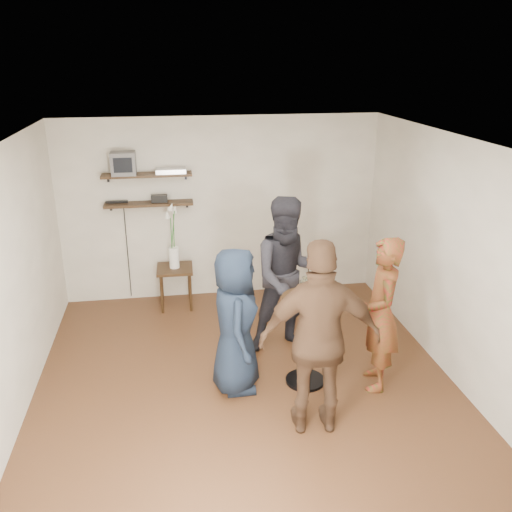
{
  "coord_description": "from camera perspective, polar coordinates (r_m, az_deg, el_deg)",
  "views": [
    {
      "loc": [
        -0.7,
        -4.95,
        3.37
      ],
      "look_at": [
        0.17,
        0.4,
        1.35
      ],
      "focal_mm": 38.0,
      "sensor_mm": 36.0,
      "label": 1
    }
  ],
  "objects": [
    {
      "name": "power_strip",
      "position": [
        7.65,
        -14.45,
        5.54
      ],
      "size": [
        0.3,
        0.05,
        0.03
      ],
      "primitive_type": "cube",
      "color": "black",
      "rests_on": "shelf_lower"
    },
    {
      "name": "wine_glass_fl",
      "position": [
        5.54,
        4.99,
        -3.2
      ],
      "size": [
        0.07,
        0.07,
        0.2
      ],
      "color": "silver",
      "rests_on": "drinks_table"
    },
    {
      "name": "person_dark",
      "position": [
        6.32,
        3.48,
        -2.11
      ],
      "size": [
        0.95,
        0.76,
        1.89
      ],
      "primitive_type": "imported",
      "rotation": [
        0.0,
        0.0,
        0.05
      ],
      "color": "black",
      "rests_on": "room"
    },
    {
      "name": "crt_monitor",
      "position": [
        7.47,
        -13.77,
        9.48
      ],
      "size": [
        0.32,
        0.3,
        0.3
      ],
      "primitive_type": "cube",
      "color": "#59595B",
      "rests_on": "shelf_upper"
    },
    {
      "name": "wine_glass_br",
      "position": [
        5.59,
        5.64,
        -2.97
      ],
      "size": [
        0.07,
        0.07,
        0.21
      ],
      "color": "silver",
      "rests_on": "drinks_table"
    },
    {
      "name": "vase_lilies",
      "position": [
        7.5,
        -8.68,
        0.93
      ],
      "size": [
        0.19,
        0.2,
        0.95
      ],
      "rotation": [
        0.0,
        0.0,
        -0.02
      ],
      "color": "white",
      "rests_on": "side_table"
    },
    {
      "name": "side_table",
      "position": [
        7.64,
        -8.52,
        -1.88
      ],
      "size": [
        0.5,
        0.5,
        0.59
      ],
      "rotation": [
        0.0,
        0.0,
        -0.02
      ],
      "color": "black",
      "rests_on": "room"
    },
    {
      "name": "shelf_upper",
      "position": [
        7.49,
        -11.42,
        8.37
      ],
      "size": [
        1.2,
        0.25,
        0.04
      ],
      "primitive_type": "cube",
      "color": "black",
      "rests_on": "room"
    },
    {
      "name": "wine_glass_fr",
      "position": [
        5.55,
        6.24,
        -3.14
      ],
      "size": [
        0.07,
        0.07,
        0.21
      ],
      "color": "silver",
      "rests_on": "drinks_table"
    },
    {
      "name": "shelf_lower",
      "position": [
        7.58,
        -11.21,
        5.41
      ],
      "size": [
        1.2,
        0.25,
        0.04
      ],
      "primitive_type": "cube",
      "color": "black",
      "rests_on": "room"
    },
    {
      "name": "dvd_deck",
      "position": [
        7.47,
        -8.96,
        8.87
      ],
      "size": [
        0.4,
        0.24,
        0.06
      ],
      "primitive_type": "cube",
      "color": "silver",
      "rests_on": "shelf_upper"
    },
    {
      "name": "wine_glass_bl",
      "position": [
        5.63,
        5.15,
        -2.86
      ],
      "size": [
        0.07,
        0.07,
        0.2
      ],
      "color": "silver",
      "rests_on": "drinks_table"
    },
    {
      "name": "person_navy",
      "position": [
        5.62,
        -2.2,
        -6.85
      ],
      "size": [
        0.53,
        0.79,
        1.58
      ],
      "primitive_type": "imported",
      "rotation": [
        0.0,
        0.0,
        1.53
      ],
      "color": "#151F30",
      "rests_on": "room"
    },
    {
      "name": "drinks_table",
      "position": [
        5.79,
        5.39,
        -7.62
      ],
      "size": [
        0.56,
        0.56,
        1.01
      ],
      "color": "black",
      "rests_on": "room"
    },
    {
      "name": "room",
      "position": [
        5.41,
        -1.06,
        -2.02
      ],
      "size": [
        4.58,
        5.08,
        2.68
      ],
      "color": "#452A16",
      "rests_on": "ground"
    },
    {
      "name": "radio",
      "position": [
        7.56,
        -10.15,
        5.97
      ],
      "size": [
        0.22,
        0.1,
        0.1
      ],
      "primitive_type": "cube",
      "color": "black",
      "rests_on": "shelf_lower"
    },
    {
      "name": "person_plaid",
      "position": [
        5.79,
        13.0,
        -6.01
      ],
      "size": [
        0.52,
        0.68,
        1.67
      ],
      "primitive_type": "imported",
      "rotation": [
        0.0,
        0.0,
        4.5
      ],
      "color": "red",
      "rests_on": "room"
    },
    {
      "name": "person_brown",
      "position": [
        4.99,
        6.76,
        -8.69
      ],
      "size": [
        1.16,
        0.58,
        1.9
      ],
      "primitive_type": "imported",
      "rotation": [
        0.0,
        0.0,
        3.04
      ],
      "color": "#4B3120",
      "rests_on": "room"
    }
  ]
}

